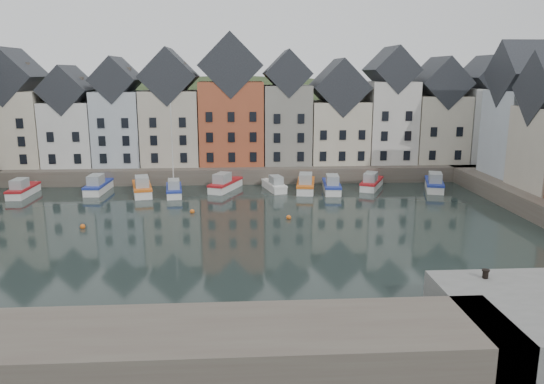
{
  "coord_description": "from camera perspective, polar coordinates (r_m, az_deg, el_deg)",
  "views": [
    {
      "loc": [
        1.03,
        -46.71,
        14.59
      ],
      "look_at": [
        4.36,
        6.0,
        2.6
      ],
      "focal_mm": 35.0,
      "sensor_mm": 36.0,
      "label": 1
    }
  ],
  "objects": [
    {
      "name": "boat_a",
      "position": [
        70.61,
        -25.23,
        0.21
      ],
      "size": [
        2.06,
        6.25,
        2.38
      ],
      "rotation": [
        0.0,
        0.0,
        -0.02
      ],
      "color": "silver",
      "rests_on": "ground"
    },
    {
      "name": "far_terrace",
      "position": [
        74.96,
        -1.96,
        8.41
      ],
      "size": [
        72.37,
        8.16,
        17.78
      ],
      "color": "beige",
      "rests_on": "far_quay"
    },
    {
      "name": "boat_b",
      "position": [
        69.25,
        -18.19,
        0.61
      ],
      "size": [
        2.38,
        6.67,
        2.52
      ],
      "rotation": [
        0.0,
        0.0,
        -0.05
      ],
      "color": "silver",
      "rests_on": "ground"
    },
    {
      "name": "hillside",
      "position": [
        107.75,
        -4.0,
        -4.83
      ],
      "size": [
        153.6,
        70.4,
        64.0
      ],
      "color": "#233018",
      "rests_on": "ground"
    },
    {
      "name": "boat_f",
      "position": [
        66.77,
        0.27,
        0.73
      ],
      "size": [
        3.03,
        5.85,
        2.15
      ],
      "rotation": [
        0.0,
        0.0,
        0.24
      ],
      "color": "silver",
      "rests_on": "ground"
    },
    {
      "name": "boat_g",
      "position": [
        66.52,
        3.64,
        0.77
      ],
      "size": [
        3.12,
        7.0,
        2.59
      ],
      "rotation": [
        0.0,
        0.0,
        -0.16
      ],
      "color": "silver",
      "rests_on": "ground"
    },
    {
      "name": "boat_d",
      "position": [
        65.17,
        -10.5,
        0.29
      ],
      "size": [
        2.53,
        6.03,
        11.18
      ],
      "rotation": [
        0.0,
        0.0,
        0.13
      ],
      "color": "silver",
      "rests_on": "ground"
    },
    {
      "name": "boat_j",
      "position": [
        70.12,
        17.06,
        0.84
      ],
      "size": [
        3.88,
        6.95,
        2.55
      ],
      "rotation": [
        0.0,
        0.0,
        -0.29
      ],
      "color": "silver",
      "rests_on": "ground"
    },
    {
      "name": "boat_c",
      "position": [
        66.42,
        -13.8,
        0.41
      ],
      "size": [
        3.54,
        7.07,
        2.6
      ],
      "rotation": [
        0.0,
        0.0,
        0.22
      ],
      "color": "silver",
      "rests_on": "ground"
    },
    {
      "name": "mooring_buoys",
      "position": [
        54.24,
        -8.81,
        -2.81
      ],
      "size": [
        20.5,
        5.5,
        0.5
      ],
      "color": "#D45E18",
      "rests_on": "ground"
    },
    {
      "name": "near_wall",
      "position": [
        30.28,
        -25.47,
        -15.22
      ],
      "size": [
        50.0,
        6.0,
        2.0
      ],
      "primitive_type": "cube",
      "color": "#4F453D",
      "rests_on": "ground"
    },
    {
      "name": "boat_h",
      "position": [
        66.39,
        6.44,
        0.66
      ],
      "size": [
        2.58,
        6.56,
        2.46
      ],
      "rotation": [
        0.0,
        0.0,
        -0.09
      ],
      "color": "silver",
      "rests_on": "ground"
    },
    {
      "name": "boat_i",
      "position": [
        69.01,
        10.65,
        0.96
      ],
      "size": [
        4.38,
        6.46,
        2.39
      ],
      "rotation": [
        0.0,
        0.0,
        -0.44
      ],
      "color": "silver",
      "rests_on": "ground"
    },
    {
      "name": "far_quay",
      "position": [
        77.91,
        -4.32,
        2.71
      ],
      "size": [
        90.0,
        16.0,
        2.0
      ],
      "primitive_type": "cube",
      "color": "#4F453D",
      "rests_on": "ground"
    },
    {
      "name": "ground",
      "position": [
        48.95,
        -4.67,
        -4.6
      ],
      "size": [
        260.0,
        260.0,
        0.0
      ],
      "primitive_type": "plane",
      "color": "black",
      "rests_on": "ground"
    },
    {
      "name": "mooring_bollard",
      "position": [
        36.01,
        21.99,
        -8.13
      ],
      "size": [
        0.48,
        0.48,
        0.56
      ],
      "color": "black",
      "rests_on": "near_quay"
    },
    {
      "name": "boat_e",
      "position": [
        67.1,
        -5.09,
        0.83
      ],
      "size": [
        4.46,
        6.81,
        2.51
      ],
      "rotation": [
        0.0,
        0.0,
        -0.41
      ],
      "color": "silver",
      "rests_on": "ground"
    }
  ]
}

